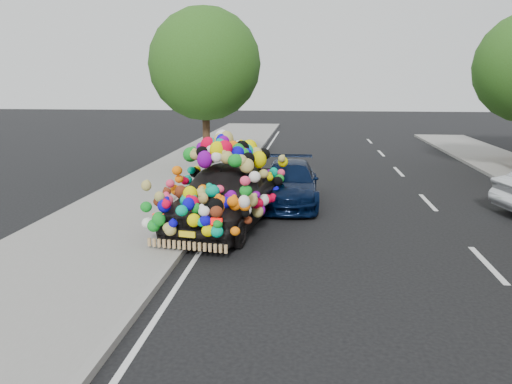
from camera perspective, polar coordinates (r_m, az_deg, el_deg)
ground at (r=9.99m, az=4.80°, el=-7.46°), size 100.00×100.00×0.00m
sidewalk at (r=10.94m, az=-18.47°, el=-5.96°), size 4.00×60.00×0.12m
kerb at (r=10.29m, az=-8.48°, el=-6.57°), size 0.15×60.00×0.13m
lane_markings at (r=10.55m, az=24.91°, el=-7.49°), size 6.00×50.00×0.01m
tree_near_sidewalk at (r=19.32m, az=-5.87°, el=14.31°), size 4.20×4.20×6.13m
plush_art_car at (r=11.79m, az=-3.62°, el=1.30°), size 2.89×4.96×2.18m
navy_sedan at (r=14.21m, az=3.81°, el=1.05°), size 1.72×4.04×1.16m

